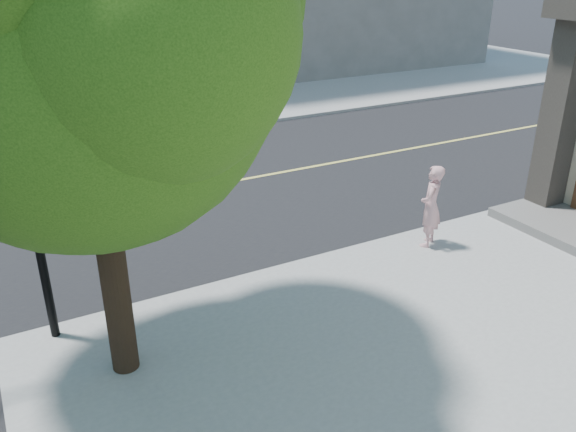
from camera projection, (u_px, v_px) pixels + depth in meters
ground at (68, 327)px, 8.73m from camera, size 140.00×140.00×0.00m
road_ew at (30, 219)px, 12.34m from camera, size 140.00×9.00×0.01m
sidewalk_ne at (255, 57)px, 31.88m from camera, size 29.00×25.00×0.12m
man_on_phone at (431, 206)px, 10.69m from camera, size 0.68×0.63×1.55m
street_tree at (88, 4)px, 5.95m from camera, size 5.27×4.79×6.99m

